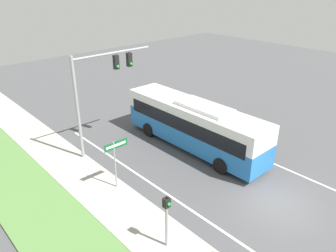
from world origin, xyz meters
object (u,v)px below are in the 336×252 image
object	(u,v)px
signal_gantry	(99,83)
street_sign	(116,155)
pedestrian_signal	(167,214)
bus	(194,123)

from	to	relation	value
signal_gantry	street_sign	bearing A→B (deg)	-113.82
signal_gantry	pedestrian_signal	world-z (taller)	signal_gantry
signal_gantry	street_sign	distance (m)	5.38
pedestrian_signal	bus	bearing A→B (deg)	36.56
pedestrian_signal	signal_gantry	bearing A→B (deg)	73.27
pedestrian_signal	street_sign	world-z (taller)	street_sign
signal_gantry	street_sign	size ratio (longest dim) A/B	2.28
signal_gantry	pedestrian_signal	bearing A→B (deg)	-106.73
bus	pedestrian_signal	xyz separation A→B (m)	(-7.63, -5.66, 0.00)
bus	signal_gantry	world-z (taller)	signal_gantry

